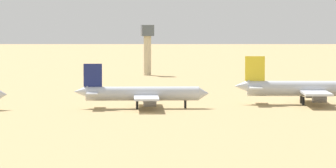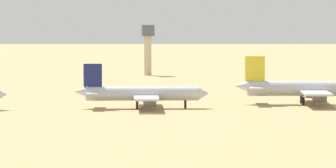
# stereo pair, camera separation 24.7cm
# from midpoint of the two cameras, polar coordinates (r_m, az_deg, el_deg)

# --- Properties ---
(ground) EXTENTS (4000.00, 4000.00, 0.00)m
(ground) POSITION_cam_midpoint_polar(r_m,az_deg,el_deg) (242.34, -1.37, -1.73)
(ground) COLOR tan
(ridge_west) EXTENTS (240.02, 160.84, 82.97)m
(ridge_west) POSITION_cam_midpoint_polar(r_m,az_deg,el_deg) (1384.95, -8.22, 4.38)
(ridge_west) COLOR slate
(ridge_west) RESTS_ON ground
(parked_jet_navy_3) EXTENTS (35.72, 30.23, 11.79)m
(parked_jet_navy_3) POSITION_cam_midpoint_polar(r_m,az_deg,el_deg) (256.34, -1.61, -0.57)
(parked_jet_navy_3) COLOR silver
(parked_jet_navy_3) RESTS_ON ground
(parked_jet_yellow_4) EXTENTS (40.18, 34.23, 13.30)m
(parked_jet_yellow_4) POSITION_cam_midpoint_polar(r_m,az_deg,el_deg) (271.33, 8.07, -0.27)
(parked_jet_yellow_4) COLOR silver
(parked_jet_yellow_4) RESTS_ON ground
(control_tower) EXTENTS (5.20, 5.20, 21.47)m
(control_tower) POSITION_cam_midpoint_polar(r_m,az_deg,el_deg) (416.00, -1.23, 2.30)
(control_tower) COLOR #C6B793
(control_tower) RESTS_ON ground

